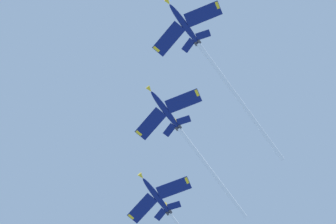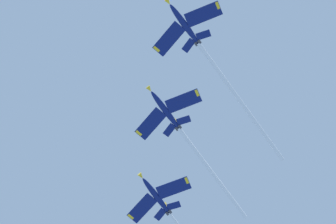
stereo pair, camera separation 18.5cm
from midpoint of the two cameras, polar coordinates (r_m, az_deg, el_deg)
jet_lead at (r=177.24m, az=3.60°, el=4.03°), size 50.36×20.20×9.96m
jet_second at (r=182.47m, az=1.32°, el=-1.87°), size 43.02×20.20×8.96m
jet_third at (r=191.41m, az=0.28°, el=-8.34°), size 47.88×20.20×9.65m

